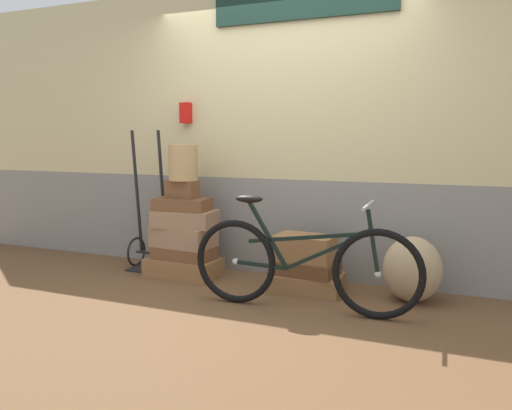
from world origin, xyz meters
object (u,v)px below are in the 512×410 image
(suitcase_0, at_px, (183,268))
(suitcase_4, at_px, (182,204))
(suitcase_5, at_px, (182,189))
(burlap_sack, at_px, (412,269))
(suitcase_6, at_px, (306,282))
(suitcase_1, at_px, (184,253))
(suitcase_8, at_px, (305,248))
(bicycle, at_px, (302,265))
(wicker_basket, at_px, (183,163))
(suitcase_3, at_px, (185,219))
(suitcase_2, at_px, (183,236))
(suitcase_7, at_px, (306,267))
(luggage_trolley, at_px, (150,237))

(suitcase_0, xyz_separation_m, suitcase_4, (-0.01, 0.01, 0.60))
(suitcase_4, xyz_separation_m, suitcase_5, (-0.01, 0.02, 0.14))
(burlap_sack, bearing_deg, suitcase_6, -176.41)
(suitcase_0, bearing_deg, suitcase_1, -9.52)
(suitcase_1, height_order, suitcase_8, suitcase_8)
(suitcase_4, relative_size, suitcase_8, 1.04)
(suitcase_8, xyz_separation_m, bicycle, (0.14, -0.49, -0.02))
(suitcase_0, bearing_deg, wicker_basket, 87.77)
(suitcase_1, relative_size, suitcase_6, 0.92)
(suitcase_0, height_order, suitcase_8, suitcase_8)
(suitcase_5, height_order, wicker_basket, wicker_basket)
(wicker_basket, height_order, bicycle, wicker_basket)
(suitcase_1, height_order, suitcase_3, suitcase_3)
(suitcase_8, relative_size, bicycle, 0.28)
(suitcase_2, height_order, suitcase_6, suitcase_2)
(suitcase_7, height_order, suitcase_8, suitcase_8)
(suitcase_4, xyz_separation_m, luggage_trolley, (-0.46, 0.13, -0.36))
(suitcase_2, xyz_separation_m, suitcase_6, (1.20, 0.00, -0.31))
(suitcase_7, bearing_deg, wicker_basket, -175.87)
(bicycle, bearing_deg, suitcase_5, 159.42)
(suitcase_3, bearing_deg, suitcase_6, -5.32)
(suitcase_3, distance_m, wicker_basket, 0.52)
(suitcase_5, relative_size, bicycle, 0.17)
(suitcase_0, height_order, bicycle, bicycle)
(suitcase_3, distance_m, suitcase_6, 1.27)
(suitcase_5, bearing_deg, suitcase_8, 4.19)
(suitcase_6, height_order, luggage_trolley, luggage_trolley)
(suitcase_1, relative_size, wicker_basket, 1.71)
(suitcase_6, height_order, suitcase_8, suitcase_8)
(suitcase_2, height_order, luggage_trolley, luggage_trolley)
(suitcase_7, height_order, burlap_sack, burlap_sack)
(suitcase_8, bearing_deg, suitcase_6, 21.46)
(wicker_basket, xyz_separation_m, luggage_trolley, (-0.47, 0.12, -0.75))
(suitcase_1, height_order, wicker_basket, wicker_basket)
(luggage_trolley, bearing_deg, suitcase_0, -16.66)
(suitcase_0, height_order, burlap_sack, burlap_sack)
(suitcase_2, height_order, bicycle, bicycle)
(suitcase_2, distance_m, burlap_sack, 2.07)
(suitcase_4, relative_size, suitcase_7, 0.97)
(suitcase_2, relative_size, suitcase_4, 1.10)
(bicycle, bearing_deg, wicker_basket, 159.35)
(suitcase_2, xyz_separation_m, bicycle, (1.33, -0.49, -0.03))
(suitcase_8, bearing_deg, bicycle, -71.47)
(suitcase_2, bearing_deg, luggage_trolley, 169.77)
(suitcase_4, distance_m, suitcase_7, 1.30)
(suitcase_8, relative_size, burlap_sack, 0.93)
(suitcase_2, distance_m, suitcase_8, 1.19)
(suitcase_0, relative_size, wicker_basket, 2.05)
(suitcase_5, xyz_separation_m, suitcase_7, (1.22, -0.02, -0.62))
(wicker_basket, relative_size, bicycle, 0.19)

